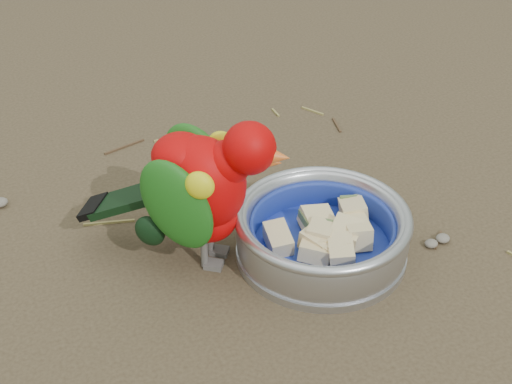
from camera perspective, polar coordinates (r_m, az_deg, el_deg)
name	(u,v)px	position (r m, az deg, el deg)	size (l,w,h in m)	color
ground	(223,262)	(0.84, -2.66, -5.60)	(60.00, 60.00, 0.00)	#483B28
food_bowl	(321,249)	(0.85, 5.22, -4.57)	(0.20, 0.20, 0.02)	#B2B2BA
bowl_wall	(322,229)	(0.83, 5.32, -2.97)	(0.20, 0.20, 0.04)	#B2B2BA
fruit_wedges	(322,234)	(0.84, 5.30, -3.35)	(0.12, 0.12, 0.03)	beige
lory_parrot	(201,196)	(0.79, -4.39, -0.28)	(0.11, 0.22, 0.18)	#BD0304
ground_debris	(240,247)	(0.86, -1.32, -4.41)	(0.90, 0.80, 0.01)	olive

